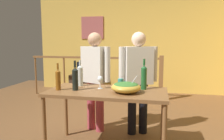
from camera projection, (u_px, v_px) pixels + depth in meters
ground_plane at (110, 134)px, 3.38m from camera, size 7.88×7.88×0.00m
back_wall at (133, 41)px, 6.13m from camera, size 5.59×0.10×2.88m
framed_picture at (92, 28)px, 6.26m from camera, size 0.65×0.03×0.64m
stair_railing at (116, 71)px, 5.41m from camera, size 3.42×0.10×1.09m
tv_console at (86, 83)px, 6.21m from camera, size 0.90×0.40×0.48m
flat_screen_tv at (86, 67)px, 6.12m from camera, size 0.50×0.12×0.37m
serving_table at (107, 97)px, 2.78m from camera, size 1.51×0.72×0.81m
salad_bowl at (126, 87)px, 2.64m from camera, size 0.36×0.36×0.21m
wine_glass at (100, 80)px, 2.86m from camera, size 0.07×0.07×0.17m
wine_bottle_clear at (80, 75)px, 3.04m from camera, size 0.08×0.08×0.36m
wine_bottle_dark at (75, 78)px, 2.76m from camera, size 0.08×0.08×0.38m
wine_bottle_amber at (58, 79)px, 2.77m from camera, size 0.07×0.07×0.35m
wine_bottle_green at (144, 77)px, 2.81m from camera, size 0.07×0.07×0.40m
mug_teal at (121, 83)px, 2.99m from camera, size 0.11×0.08×0.11m
person_standing_left at (95, 74)px, 3.42m from camera, size 0.53×0.35×1.57m
person_standing_right at (138, 75)px, 3.28m from camera, size 0.56×0.36×1.57m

